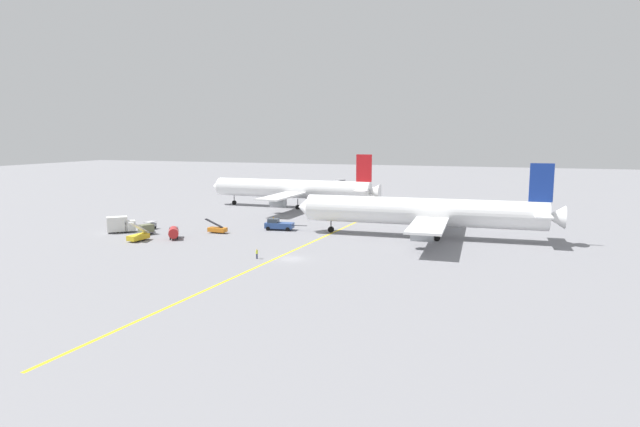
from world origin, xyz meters
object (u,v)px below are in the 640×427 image
object	(u,v)px
jet_bridge	(330,186)
ground_crew_marshaller_foreground	(257,254)
airliner_being_pushed	(424,212)
gse_stair_truck_yellow	(138,236)
airliner_at_gate_left	(293,189)
pushback_tug	(278,225)
gse_fuel_bowser_stubby	(174,232)
gse_baggage_cart_trailing	(150,225)
gse_belt_loader_portside	(217,229)
gse_container_dolly_flat	(146,229)
gse_catering_truck_tall	(121,224)

from	to	relation	value
jet_bridge	ground_crew_marshaller_foreground	bearing A→B (deg)	-80.27
airliner_being_pushed	gse_stair_truck_yellow	distance (m)	58.28
airliner_at_gate_left	airliner_being_pushed	xyz separation A→B (m)	(43.39, -35.05, -0.14)
pushback_tug	ground_crew_marshaller_foreground	world-z (taller)	pushback_tug
airliner_being_pushed	gse_fuel_bowser_stubby	distance (m)	51.72
gse_baggage_cart_trailing	ground_crew_marshaller_foreground	distance (m)	40.57
gse_belt_loader_portside	ground_crew_marshaller_foreground	world-z (taller)	gse_belt_loader_portside
airliner_being_pushed	gse_fuel_bowser_stubby	size ratio (longest dim) A/B	10.62
gse_container_dolly_flat	gse_baggage_cart_trailing	xyz separation A→B (m)	(-3.28, 5.85, -0.31)
gse_fuel_bowser_stubby	gse_catering_truck_tall	bearing A→B (deg)	171.10
gse_belt_loader_portside	gse_baggage_cart_trailing	world-z (taller)	gse_belt_loader_portside
pushback_tug	gse_baggage_cart_trailing	distance (m)	29.07
gse_belt_loader_portside	gse_container_dolly_flat	size ratio (longest dim) A/B	1.29
airliner_at_gate_left	ground_crew_marshaller_foreground	distance (m)	67.46
airliner_being_pushed	pushback_tug	size ratio (longest dim) A/B	5.69
jet_bridge	gse_catering_truck_tall	bearing A→B (deg)	-108.88
gse_baggage_cart_trailing	pushback_tug	bearing A→B (deg)	17.12
airliner_being_pushed	gse_baggage_cart_trailing	distance (m)	60.86
gse_catering_truck_tall	gse_belt_loader_portside	distance (m)	21.21
airliner_being_pushed	gse_stair_truck_yellow	bearing A→B (deg)	-156.94
gse_belt_loader_portside	gse_container_dolly_flat	distance (m)	14.98
gse_stair_truck_yellow	jet_bridge	bearing A→B (deg)	79.36
gse_fuel_bowser_stubby	gse_baggage_cart_trailing	xyz separation A→B (m)	(-11.62, 8.03, -0.47)
pushback_tug	gse_stair_truck_yellow	world-z (taller)	gse_stair_truck_yellow
gse_catering_truck_tall	gse_stair_truck_yellow	xyz separation A→B (m)	(9.80, -6.80, -0.73)
airliner_at_gate_left	ground_crew_marshaller_foreground	xyz separation A→B (m)	(19.35, -64.47, -4.51)
ground_crew_marshaller_foreground	gse_container_dolly_flat	bearing A→B (deg)	157.80
ground_crew_marshaller_foreground	jet_bridge	distance (m)	86.69
gse_fuel_bowser_stubby	gse_baggage_cart_trailing	distance (m)	14.14
gse_container_dolly_flat	gse_stair_truck_yellow	distance (m)	7.29
airliner_at_gate_left	gse_container_dolly_flat	bearing A→B (deg)	-104.41
gse_baggage_cart_trailing	jet_bridge	size ratio (longest dim) A/B	0.12
gse_stair_truck_yellow	gse_fuel_bowser_stubby	world-z (taller)	gse_stair_truck_yellow
pushback_tug	gse_container_dolly_flat	xyz separation A→B (m)	(-24.51, -14.41, -0.03)
airliner_at_gate_left	airliner_being_pushed	distance (m)	55.78
ground_crew_marshaller_foreground	airliner_at_gate_left	bearing A→B (deg)	106.70
pushback_tug	ground_crew_marshaller_foreground	size ratio (longest dim) A/B	5.58
pushback_tug	gse_catering_truck_tall	world-z (taller)	gse_catering_truck_tall
gse_container_dolly_flat	ground_crew_marshaller_foreground	distance (m)	35.10
airliner_at_gate_left	jet_bridge	world-z (taller)	airliner_at_gate_left
gse_baggage_cart_trailing	jet_bridge	bearing A→B (deg)	72.31
gse_stair_truck_yellow	gse_fuel_bowser_stubby	xyz separation A→B (m)	(5.28, 4.44, 0.31)
gse_belt_loader_portside	gse_stair_truck_yellow	world-z (taller)	gse_stair_truck_yellow
gse_belt_loader_portside	airliner_at_gate_left	bearing A→B (deg)	90.41
gse_belt_loader_portside	gse_fuel_bowser_stubby	distance (m)	10.12
pushback_tug	gse_stair_truck_yellow	xyz separation A→B (m)	(-21.44, -21.03, -0.18)
gse_belt_loader_portside	gse_baggage_cart_trailing	bearing A→B (deg)	-177.71
airliner_being_pushed	ground_crew_marshaller_foreground	xyz separation A→B (m)	(-24.04, -29.42, -4.36)
gse_catering_truck_tall	jet_bridge	distance (m)	76.06
pushback_tug	ground_crew_marshaller_foreground	xyz separation A→B (m)	(8.00, -27.67, -0.31)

